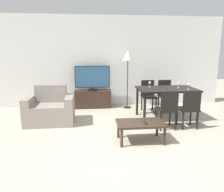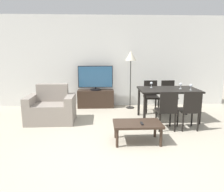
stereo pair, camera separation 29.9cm
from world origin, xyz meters
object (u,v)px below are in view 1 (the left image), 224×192
tv_stand (93,99)px  wine_glass_left (179,84)px  wine_glass_center (189,85)px  remote_primary (145,123)px  tv (92,78)px  dining_chair_far_left (148,94)px  coffee_table (141,125)px  dining_table (167,92)px  dining_chair_near_right (189,107)px  wine_glass_right (150,83)px  dining_chair_near (167,108)px  armchair (50,110)px  dining_chair_far (165,94)px  floor_lamp (128,59)px

tv_stand → wine_glass_left: (2.09, -1.29, 0.61)m
wine_glass_center → tv_stand: bearing=146.8°
tv_stand → remote_primary: tv_stand is taller
tv → dining_chair_far_left: size_ratio=1.19×
coffee_table → dining_table: bearing=54.0°
dining_chair_near_right → tv_stand: bearing=135.1°
dining_table → wine_glass_right: 0.46m
dining_table → wine_glass_center: size_ratio=9.67×
dining_table → dining_chair_near_right: dining_chair_near_right is taller
tv → dining_table: bearing=-35.5°
dining_table → dining_chair_near: dining_chair_near is taller
dining_chair_far_left → remote_primary: (-0.65, -2.15, -0.09)m
tv → dining_chair_near: (1.55, -2.04, -0.41)m
armchair → remote_primary: bearing=-35.1°
dining_chair_far → armchair: bearing=-165.5°
armchair → dining_chair_near: size_ratio=1.29×
tv_stand → wine_glass_right: (1.42, -1.08, 0.61)m
tv → dining_chair_far: 2.15m
floor_lamp → wine_glass_left: size_ratio=11.52×
dining_chair_far_left → wine_glass_left: size_ratio=5.89×
dining_table → remote_primary: 1.68m
tv → remote_primary: 2.87m
armchair → dining_chair_far: bearing=14.5°
dining_table → dining_chair_far: dining_chair_far is taller
floor_lamp → dining_chair_far_left: bearing=-36.2°
remote_primary → armchair: bearing=144.9°
tv_stand → wine_glass_right: bearing=-37.3°
tv → armchair: bearing=-127.9°
dining_table → dining_chair_near: bearing=-108.1°
tv_stand → dining_chair_near: bearing=-52.8°
armchair → floor_lamp: 2.62m
coffee_table → wine_glass_center: wine_glass_center is taller
tv_stand → wine_glass_center: bearing=-33.2°
tv → wine_glass_right: 1.79m
tv → dining_chair_far_left: tv is taller
dining_table → remote_primary: bearing=-122.6°
dining_chair_far → dining_chair_near_right: (0.00, -1.51, 0.00)m
dining_table → dining_chair_near_right: size_ratio=1.64×
dining_chair_near_right → wine_glass_right: bearing=123.1°
tv_stand → dining_chair_far: size_ratio=1.25×
dining_chair_near_right → dining_chair_near: bearing=180.0°
tv_stand → dining_chair_near: dining_chair_near is taller
floor_lamp → remote_primary: floor_lamp is taller
armchair → wine_glass_center: 3.35m
dining_chair_far → wine_glass_center: size_ratio=5.89×
remote_primary → tv_stand: bearing=108.7°
remote_primary → wine_glass_right: wine_glass_right is taller
dining_table → wine_glass_right: bearing=151.9°
wine_glass_center → remote_primary: bearing=-138.6°
dining_chair_near_right → wine_glass_center: (0.22, 0.56, 0.39)m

